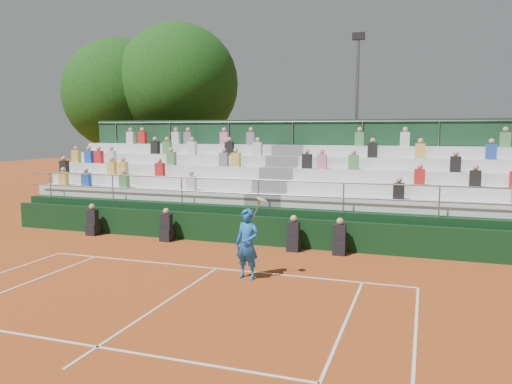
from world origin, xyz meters
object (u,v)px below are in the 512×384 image
(tennis_player, at_px, (247,244))
(tree_east, at_px, (178,85))
(floodlight_mast, at_px, (357,108))
(tree_west, at_px, (118,95))

(tennis_player, bearing_deg, tree_east, 123.67)
(tennis_player, xyz_separation_m, floodlight_mast, (1.01, 13.48, 4.10))
(tree_east, height_order, floodlight_mast, tree_east)
(tennis_player, distance_m, tree_east, 17.20)
(floodlight_mast, bearing_deg, tree_east, 179.56)
(tree_west, height_order, floodlight_mast, tree_west)
(tree_west, bearing_deg, tennis_player, -45.95)
(tennis_player, relative_size, tree_west, 0.24)
(tennis_player, distance_m, tree_west, 18.83)
(tree_west, relative_size, floodlight_mast, 1.05)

